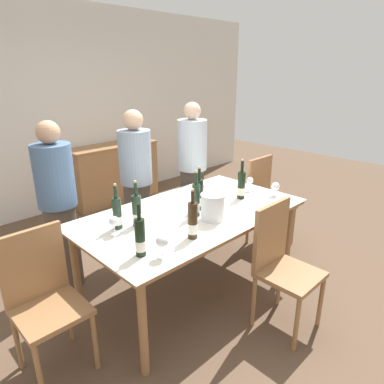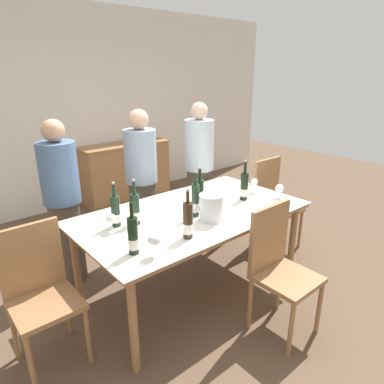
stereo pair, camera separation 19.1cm
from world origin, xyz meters
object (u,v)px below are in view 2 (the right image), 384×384
object	(u,v)px
wine_bottle_1	(244,187)
wine_glass_0	(208,188)
wine_bottle_0	(200,196)
wine_glass_1	(154,241)
chair_near_front	(278,262)
person_guest_right	(199,173)
wine_bottle_4	(195,201)
wine_bottle_2	(133,237)
chair_left_end	(39,287)
wine_bottle_6	(116,212)
person_guest_left	(142,185)
chair_right_end	(273,198)
dining_table	(192,219)
ice_bucket	(211,207)
wine_bottle_3	(188,221)
person_host	(63,205)
wine_glass_4	(280,189)
wine_glass_3	(111,220)
wine_bottle_5	(135,210)
sideboard_cabinet	(126,171)
wine_glass_2	(254,182)

from	to	relation	value
wine_bottle_1	wine_glass_0	world-z (taller)	wine_bottle_1
wine_bottle_0	wine_glass_1	world-z (taller)	wine_bottle_0
chair_near_front	person_guest_right	xyz separation A→B (m)	(0.58, 1.56, 0.24)
wine_bottle_4	chair_near_front	world-z (taller)	wine_bottle_4
wine_bottle_2	chair_left_end	size ratio (longest dim) A/B	0.37
wine_bottle_6	person_guest_left	size ratio (longest dim) A/B	0.23
wine_bottle_4	person_guest_right	world-z (taller)	person_guest_right
wine_bottle_0	person_guest_left	size ratio (longest dim) A/B	0.24
chair_right_end	wine_bottle_6	bearing A→B (deg)	177.69
person_guest_left	dining_table	bearing A→B (deg)	-93.68
ice_bucket	wine_bottle_3	size ratio (longest dim) A/B	0.58
wine_bottle_1	dining_table	bearing A→B (deg)	171.07
person_host	wine_bottle_3	bearing A→B (deg)	-70.22
wine_glass_1	chair_right_end	size ratio (longest dim) A/B	0.16
wine_glass_4	wine_glass_0	bearing A→B (deg)	135.76
wine_glass_1	wine_glass_3	bearing A→B (deg)	94.60
wine_glass_3	chair_near_front	world-z (taller)	chair_near_front
person_host	chair_right_end	bearing A→B (deg)	-21.23
chair_right_end	chair_left_end	distance (m)	2.55
ice_bucket	wine_bottle_2	xyz separation A→B (m)	(-0.76, -0.06, 0.01)
ice_bucket	wine_bottle_5	xyz separation A→B (m)	(-0.50, 0.33, 0.00)
wine_bottle_6	wine_glass_3	bearing A→B (deg)	-135.80
chair_near_front	person_guest_left	xyz separation A→B (m)	(-0.14, 1.65, 0.22)
chair_near_front	chair_left_end	world-z (taller)	chair_near_front
person_guest_left	person_host	bearing A→B (deg)	179.28
wine_bottle_5	wine_bottle_6	world-z (taller)	wine_bottle_5
wine_bottle_6	chair_near_front	distance (m)	1.29
wine_glass_0	wine_glass_4	size ratio (longest dim) A/B	0.94
sideboard_cabinet	wine_bottle_1	distance (m)	2.64
wine_bottle_5	person_guest_left	distance (m)	0.96
wine_glass_4	ice_bucket	bearing A→B (deg)	176.78
wine_glass_1	chair_right_end	world-z (taller)	chair_right_end
wine_bottle_1	wine_glass_3	world-z (taller)	wine_bottle_1
wine_bottle_2	wine_glass_4	world-z (taller)	wine_bottle_2
wine_glass_1	wine_glass_0	bearing A→B (deg)	30.19
ice_bucket	wine_bottle_3	world-z (taller)	wine_bottle_3
chair_left_end	person_guest_right	distance (m)	2.18
wine_bottle_3	person_guest_left	bearing A→B (deg)	72.32
wine_bottle_1	wine_glass_3	bearing A→B (deg)	171.87
dining_table	wine_glass_3	distance (m)	0.73
wine_bottle_4	wine_bottle_0	bearing A→B (deg)	32.77
person_guest_left	wine_bottle_4	bearing A→B (deg)	-95.48
ice_bucket	wine_glass_3	world-z (taller)	ice_bucket
wine_bottle_0	person_host	distance (m)	1.25
wine_bottle_3	wine_bottle_6	size ratio (longest dim) A/B	1.05
wine_bottle_0	wine_glass_2	size ratio (longest dim) A/B	2.70
wine_bottle_2	wine_bottle_3	world-z (taller)	wine_bottle_3
wine_glass_0	chair_right_end	distance (m)	0.96
wine_glass_0	person_host	bearing A→B (deg)	148.78
sideboard_cabinet	wine_glass_0	bearing A→B (deg)	-100.32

